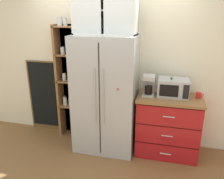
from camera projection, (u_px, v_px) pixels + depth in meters
The scene contains 12 objects.
ground_plane at pixel (106, 146), 3.72m from camera, with size 10.64×10.64×0.00m, color brown.
wall_back_cream at pixel (112, 66), 3.68m from camera, with size 4.95×0.10×2.55m, color silver.
refrigerator at pixel (106, 95), 3.45m from camera, with size 0.93×0.68×1.81m.
pantry_shelf_column at pixel (70, 80), 3.83m from camera, with size 0.44×0.26×2.04m.
counter_cabinet at pixel (167, 125), 3.42m from camera, with size 0.94×0.59×0.93m.
microwave at pixel (173, 88), 3.27m from camera, with size 0.44×0.33×0.26m.
coffee_maker at pixel (149, 85), 3.30m from camera, with size 0.17×0.20×0.31m.
mug_red at pixel (199, 95), 3.21m from camera, with size 0.11×0.08×0.08m.
bottle_amber at pixel (170, 90), 3.24m from camera, with size 0.06×0.06×0.24m.
bottle_green at pixel (171, 88), 3.24m from camera, with size 0.07×0.07×0.29m.
upper_cabinet at pixel (106, 11), 3.10m from camera, with size 0.90×0.32×0.65m.
chalkboard_menu at pixel (45, 96), 4.10m from camera, with size 0.60×0.04×1.31m.
Camera 1 is at (0.87, -3.11, 2.09)m, focal length 35.84 mm.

